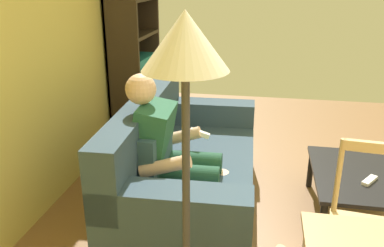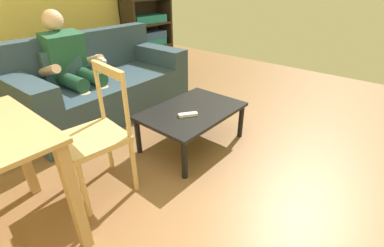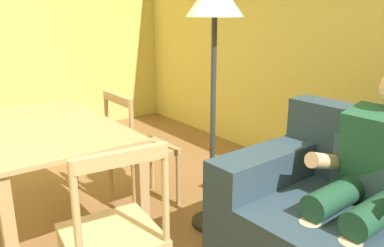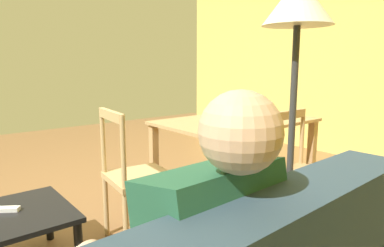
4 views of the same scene
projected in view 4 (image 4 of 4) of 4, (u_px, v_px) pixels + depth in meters
The scene contains 7 objects.
ground_plane at pixel (122, 212), 2.89m from camera, with size 8.49×8.49×0.00m, color brown.
wall_side at pixel (332, 54), 4.67m from camera, with size 0.12×5.67×2.73m, color #D2BE5D.
tv_remote at pixel (4, 209), 2.01m from camera, with size 0.05×0.17×0.02m, color white.
dining_table at pixel (236, 134), 2.93m from camera, with size 1.30×0.83×0.77m.
dining_chair_near_wall at pixel (305, 175), 2.43m from camera, with size 0.43×0.43×0.90m.
dining_chair_facing_couch at pixel (136, 177), 2.35m from camera, with size 0.46×0.46×0.94m.
floor_lamp at pixel (297, 31), 1.73m from camera, with size 0.36×0.36×1.67m.
Camera 4 is at (1.25, 2.48, 1.23)m, focal length 31.88 mm.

